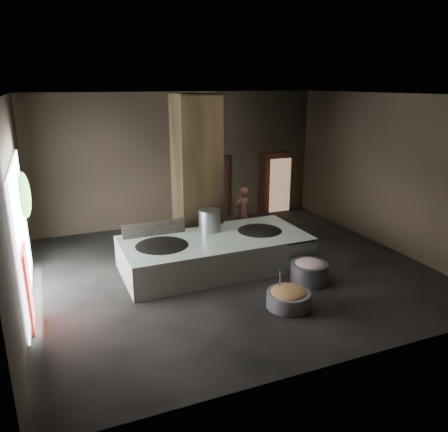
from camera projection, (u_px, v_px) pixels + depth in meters
name	position (u px, v px, depth m)	size (l,w,h in m)	color
floor	(232.00, 271.00, 11.69)	(10.00, 9.00, 0.10)	black
ceiling	(233.00, 92.00, 10.34)	(10.00, 9.00, 0.10)	black
back_wall	(180.00, 159.00, 15.04)	(10.00, 0.10, 4.50)	black
front_wall	(345.00, 247.00, 6.99)	(10.00, 0.10, 4.50)	black
left_wall	(12.00, 208.00, 9.18)	(0.10, 9.00, 4.50)	black
right_wall	(389.00, 172.00, 12.85)	(0.10, 9.00, 4.50)	black
pillar	(197.00, 174.00, 12.59)	(1.20, 1.20, 4.50)	black
hearth_platform	(215.00, 252.00, 11.67)	(4.90, 2.34, 0.85)	silver
platform_cap	(215.00, 239.00, 11.56)	(4.79, 2.30, 0.03)	black
wok_left	(162.00, 249.00, 11.01)	(1.54, 1.54, 0.43)	black
wok_left_rim	(162.00, 246.00, 10.98)	(1.58, 1.58, 0.05)	black
wok_right	(260.00, 234.00, 12.11)	(1.44, 1.44, 0.40)	black
wok_right_rim	(260.00, 232.00, 12.09)	(1.47, 1.47, 0.05)	black
stock_pot	(209.00, 221.00, 11.97)	(0.60, 0.60, 0.64)	#999CA0
splash_guard	(154.00, 229.00, 11.63)	(1.70, 0.06, 0.43)	black
cook	(243.00, 212.00, 13.94)	(0.60, 0.38, 1.63)	#995C4E
veg_basin	(288.00, 299.00, 9.64)	(0.97, 0.97, 0.36)	gray
veg_fill	(289.00, 293.00, 9.59)	(0.80, 0.80, 0.25)	olive
ladle	(280.00, 283.00, 9.61)	(0.03, 0.03, 0.77)	#999CA0
meat_basin	(309.00, 273.00, 10.84)	(0.92, 0.92, 0.50)	gray
meat_fill	(309.00, 265.00, 10.78)	(0.76, 0.76, 0.29)	#C47577
doorway_near	(214.00, 189.00, 15.72)	(1.18, 0.08, 2.38)	black
doorway_near_glow	(209.00, 191.00, 15.60)	(0.87, 0.04, 2.07)	#8C6647
doorway_far	(272.00, 184.00, 16.60)	(1.18, 0.08, 2.38)	black
doorway_far_glow	(280.00, 185.00, 16.53)	(0.86, 0.04, 2.04)	#8C6647
left_opening	(22.00, 233.00, 9.58)	(0.04, 4.20, 3.10)	white
pavilion_sliver	(29.00, 288.00, 8.67)	(0.05, 0.90, 1.70)	maroon
tree_silhouette	(24.00, 195.00, 10.42)	(0.28, 1.10, 1.10)	#194714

